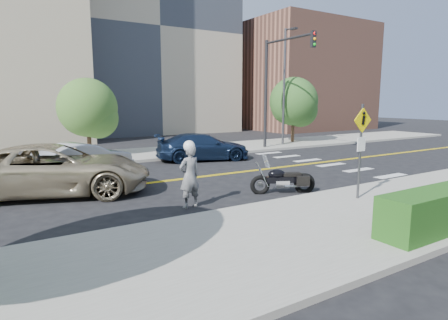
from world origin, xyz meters
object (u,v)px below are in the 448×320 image
Objects in this scene: motorcyclist at (190,174)px; suv at (55,170)px; parked_car_silver at (82,159)px; pedestrian_sign at (361,142)px; motorcycle at (283,174)px; parked_car_blue at (203,147)px.

suv is at bearing -57.77° from motorcyclist.
motorcyclist is at bearing 174.83° from parked_car_silver.
pedestrian_sign reaches higher than motorcycle.
suv is (-8.09, 6.24, -1.07)m from pedestrian_sign.
parked_car_blue is at bearing -128.81° from motorcyclist.
parked_car_silver is 6.59m from parked_car_blue.
motorcycle is (3.62, -0.12, -0.34)m from motorcyclist.
parked_car_blue is (4.77, 7.94, -0.29)m from motorcyclist.
suv is 1.46× the size of parked_car_silver.
motorcyclist is (-4.83, 2.36, -0.93)m from pedestrian_sign.
parked_car_blue reaches higher than motorcycle.
suv reaches higher than parked_car_silver.
parked_car_blue is (1.15, 8.06, 0.05)m from motorcycle.
parked_car_silver is 0.86× the size of parked_car_blue.
pedestrian_sign is 0.47× the size of suv.
motorcyclist is at bearing 164.11° from parked_car_blue.
pedestrian_sign is 0.59× the size of parked_car_blue.
pedestrian_sign is 10.37m from parked_car_blue.
motorcyclist is at bearing -158.52° from motorcycle.
parked_car_blue is at bearing 90.36° from pedestrian_sign.
motorcyclist is 5.07m from suv.
motorcycle is 8.14m from parked_car_blue.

